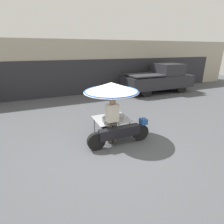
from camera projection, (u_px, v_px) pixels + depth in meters
name	position (u px, v px, depth m)	size (l,w,h in m)	color
ground_plane	(112.00, 146.00, 5.54)	(36.00, 36.00, 0.00)	#4C4F54
shopfront_building	(66.00, 67.00, 11.80)	(28.00, 2.06, 3.46)	#B2A893
vendor_motorcycle_cart	(113.00, 97.00, 5.64)	(2.11, 1.80, 1.90)	black
vendor_person	(112.00, 119.00, 5.47)	(0.38, 0.22, 1.52)	#4C473D
pickup_truck	(159.00, 79.00, 12.15)	(4.86, 1.87, 1.94)	black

